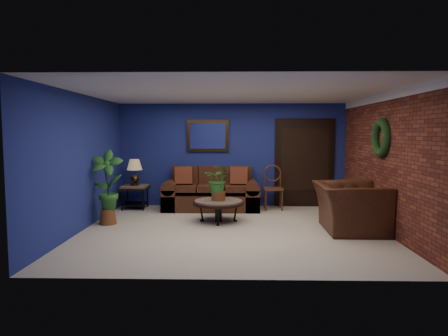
{
  "coord_description": "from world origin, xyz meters",
  "views": [
    {
      "loc": [
        0.02,
        -7.23,
        1.78
      ],
      "look_at": [
        -0.16,
        0.55,
        1.1
      ],
      "focal_mm": 32.0,
      "sensor_mm": 36.0,
      "label": 1
    }
  ],
  "objects_px": {
    "sofa": "(211,195)",
    "table_lamp": "(135,169)",
    "coffee_table": "(218,203)",
    "armchair": "(350,207)",
    "side_chair": "(273,184)",
    "end_table": "(135,191)"
  },
  "relations": [
    {
      "from": "sofa",
      "to": "table_lamp",
      "type": "bearing_deg",
      "value": -178.93
    },
    {
      "from": "side_chair",
      "to": "armchair",
      "type": "xyz_separation_m",
      "value": [
        1.19,
        -2.12,
        -0.15
      ]
    },
    {
      "from": "table_lamp",
      "to": "side_chair",
      "type": "height_order",
      "value": "table_lamp"
    },
    {
      "from": "sofa",
      "to": "armchair",
      "type": "relative_size",
      "value": 1.66
    },
    {
      "from": "coffee_table",
      "to": "armchair",
      "type": "bearing_deg",
      "value": -16.05
    },
    {
      "from": "table_lamp",
      "to": "armchair",
      "type": "relative_size",
      "value": 0.44
    },
    {
      "from": "coffee_table",
      "to": "armchair",
      "type": "distance_m",
      "value": 2.53
    },
    {
      "from": "end_table",
      "to": "side_chair",
      "type": "xyz_separation_m",
      "value": [
        3.26,
        0.08,
        0.16
      ]
    },
    {
      "from": "sofa",
      "to": "end_table",
      "type": "relative_size",
      "value": 3.62
    },
    {
      "from": "coffee_table",
      "to": "side_chair",
      "type": "distance_m",
      "value": 1.9
    },
    {
      "from": "end_table",
      "to": "armchair",
      "type": "bearing_deg",
      "value": -24.69
    },
    {
      "from": "table_lamp",
      "to": "armchair",
      "type": "xyz_separation_m",
      "value": [
        4.45,
        -2.05,
        -0.51
      ]
    },
    {
      "from": "table_lamp",
      "to": "side_chair",
      "type": "xyz_separation_m",
      "value": [
        3.26,
        0.08,
        -0.36
      ]
    },
    {
      "from": "coffee_table",
      "to": "side_chair",
      "type": "relative_size",
      "value": 0.98
    },
    {
      "from": "side_chair",
      "to": "armchair",
      "type": "bearing_deg",
      "value": -60.66
    },
    {
      "from": "sofa",
      "to": "table_lamp",
      "type": "relative_size",
      "value": 3.76
    },
    {
      "from": "end_table",
      "to": "side_chair",
      "type": "height_order",
      "value": "side_chair"
    },
    {
      "from": "table_lamp",
      "to": "side_chair",
      "type": "bearing_deg",
      "value": 1.35
    },
    {
      "from": "sofa",
      "to": "armchair",
      "type": "height_order",
      "value": "sofa"
    },
    {
      "from": "coffee_table",
      "to": "table_lamp",
      "type": "height_order",
      "value": "table_lamp"
    },
    {
      "from": "side_chair",
      "to": "end_table",
      "type": "bearing_deg",
      "value": -178.61
    },
    {
      "from": "table_lamp",
      "to": "sofa",
      "type": "bearing_deg",
      "value": 1.07
    }
  ]
}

